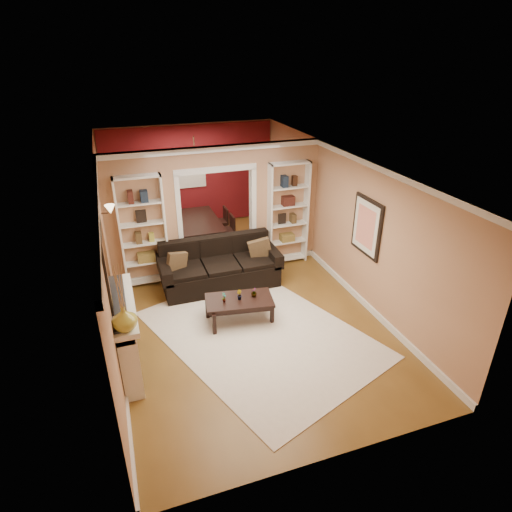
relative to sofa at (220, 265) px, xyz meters
name	(u,v)px	position (x,y,z in m)	size (l,w,h in m)	color
floor	(234,294)	(0.16, -0.45, -0.47)	(8.00, 8.00, 0.00)	brown
ceiling	(231,160)	(0.16, -0.45, 2.23)	(8.00, 8.00, 0.00)	white
wall_back	(190,176)	(0.16, 3.55, 0.88)	(8.00, 8.00, 0.00)	tan
wall_front	(338,372)	(0.16, -4.45, 0.88)	(8.00, 8.00, 0.00)	tan
wall_left	(106,249)	(-2.09, -0.45, 0.88)	(8.00, 8.00, 0.00)	tan
wall_right	(340,218)	(2.41, -0.45, 0.88)	(8.00, 8.00, 0.00)	tan
partition_wall	(217,211)	(0.16, 0.75, 0.88)	(4.50, 0.15, 2.70)	tan
red_back_panel	(191,177)	(0.16, 3.52, 0.85)	(4.44, 0.04, 2.64)	maroon
dining_window	(190,169)	(0.16, 3.48, 1.08)	(0.78, 0.03, 0.98)	#8CA5CC
area_rug	(260,334)	(0.20, -1.85, -0.47)	(2.79, 3.90, 0.01)	silver
sofa	(220,265)	(0.00, 0.00, 0.00)	(2.42, 1.04, 0.95)	black
pillow_left	(177,263)	(-0.86, -0.02, 0.19)	(0.39, 0.11, 0.39)	brown
pillow_right	(260,250)	(0.86, -0.02, 0.21)	(0.45, 0.13, 0.45)	brown
coffee_table	(239,310)	(0.00, -1.34, -0.25)	(1.18, 0.64, 0.45)	black
plant_left	(224,297)	(-0.27, -1.34, 0.07)	(0.10, 0.07, 0.19)	#336626
plant_center	(239,295)	(0.00, -1.34, 0.06)	(0.10, 0.08, 0.18)	#336626
plant_right	(254,292)	(0.28, -1.34, 0.06)	(0.10, 0.10, 0.18)	#336626
bookshelf_left	(143,232)	(-1.39, 0.58, 0.68)	(0.90, 0.30, 2.30)	white
bookshelf_right	(288,214)	(1.71, 0.58, 0.68)	(0.90, 0.30, 2.30)	white
fireplace	(128,334)	(-1.93, -1.95, 0.11)	(0.32, 1.70, 1.16)	white
vase	(124,318)	(-1.93, -2.65, 0.86)	(0.32, 0.32, 0.34)	#A69F35
mirror	(106,264)	(-2.07, -1.95, 1.33)	(0.03, 0.95, 1.10)	silver
wall_sconce	(107,211)	(-1.99, 0.10, 1.36)	(0.18, 0.18, 0.22)	#FFE0A5
framed_art	(366,227)	(2.37, -1.45, 1.08)	(0.04, 0.85, 1.05)	black
dining_table	(200,232)	(0.04, 2.15, -0.15)	(1.02, 1.83, 0.64)	black
dining_chair_nw	(179,237)	(-0.51, 1.85, -0.10)	(0.37, 0.37, 0.75)	black
dining_chair_ne	(224,231)	(0.59, 1.85, -0.08)	(0.39, 0.39, 0.79)	black
dining_chair_sw	(175,227)	(-0.51, 2.45, -0.05)	(0.41, 0.41, 0.84)	black
dining_chair_se	(218,222)	(0.59, 2.45, -0.08)	(0.39, 0.39, 0.78)	black
chandelier	(199,162)	(0.16, 2.25, 1.55)	(0.50, 0.50, 0.30)	#3D271B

